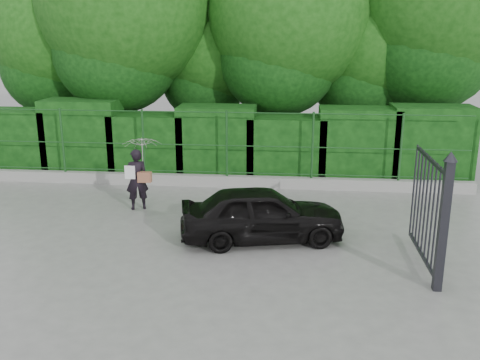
{
  "coord_description": "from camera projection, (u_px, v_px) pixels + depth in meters",
  "views": [
    {
      "loc": [
        2.13,
        -9.53,
        4.17
      ],
      "look_at": [
        1.07,
        1.3,
        1.1
      ],
      "focal_mm": 40.0,
      "sensor_mm": 36.0,
      "label": 1
    }
  ],
  "objects": [
    {
      "name": "kerb",
      "position": [
        213.0,
        181.0,
        14.73
      ],
      "size": [
        14.0,
        0.25,
        0.3
      ],
      "primitive_type": "cube",
      "color": "#9E9E99",
      "rests_on": "ground"
    },
    {
      "name": "ground",
      "position": [
        179.0,
        250.0,
        10.46
      ],
      "size": [
        80.0,
        80.0,
        0.0
      ],
      "primitive_type": "plane",
      "color": "gray"
    },
    {
      "name": "car",
      "position": [
        262.0,
        214.0,
        10.85
      ],
      "size": [
        3.52,
        1.99,
        1.13
      ],
      "primitive_type": "imported",
      "rotation": [
        0.0,
        0.0,
        1.78
      ],
      "color": "black",
      "rests_on": "ground"
    },
    {
      "name": "trees",
      "position": [
        262.0,
        14.0,
        16.51
      ],
      "size": [
        17.1,
        6.15,
        8.08
      ],
      "color": "black",
      "rests_on": "ground"
    },
    {
      "name": "fence",
      "position": [
        220.0,
        144.0,
        14.42
      ],
      "size": [
        14.13,
        0.06,
        1.8
      ],
      "color": "#1A491D",
      "rests_on": "kerb"
    },
    {
      "name": "woman",
      "position": [
        141.0,
        162.0,
        12.6
      ],
      "size": [
        0.91,
        0.92,
        1.74
      ],
      "color": "black",
      "rests_on": "ground"
    },
    {
      "name": "hedge",
      "position": [
        220.0,
        143.0,
        15.45
      ],
      "size": [
        14.2,
        1.2,
        2.21
      ],
      "color": "black",
      "rests_on": "ground"
    },
    {
      "name": "gate",
      "position": [
        436.0,
        213.0,
        9.01
      ],
      "size": [
        0.22,
        2.33,
        2.36
      ],
      "color": "#232329",
      "rests_on": "ground"
    }
  ]
}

